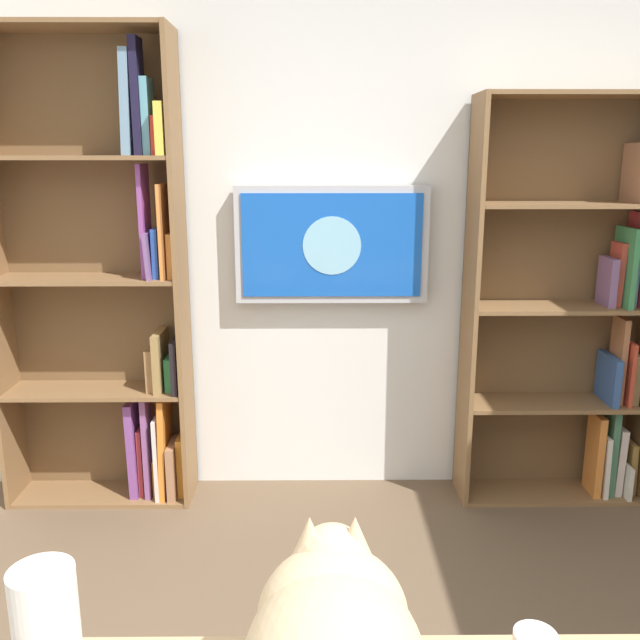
{
  "coord_description": "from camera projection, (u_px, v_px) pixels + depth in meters",
  "views": [
    {
      "loc": [
        0.06,
        1.1,
        1.68
      ],
      "look_at": [
        0.04,
        -1.14,
        1.13
      ],
      "focal_mm": 37.92,
      "sensor_mm": 36.0,
      "label": 1
    }
  ],
  "objects": [
    {
      "name": "bookshelf_right",
      "position": [
        112.0,
        291.0,
        3.21
      ],
      "size": [
        0.9,
        0.28,
        2.24
      ],
      "color": "brown",
      "rests_on": "ground"
    },
    {
      "name": "bookshelf_left",
      "position": [
        582.0,
        313.0,
        3.26
      ],
      "size": [
        0.91,
        0.28,
        1.96
      ],
      "color": "brown",
      "rests_on": "ground"
    },
    {
      "name": "wall_back",
      "position": [
        326.0,
        225.0,
        3.31
      ],
      "size": [
        4.52,
        0.06,
        2.7
      ],
      "primitive_type": "cube",
      "color": "silver",
      "rests_on": "ground"
    },
    {
      "name": "wall_mounted_tv",
      "position": [
        332.0,
        245.0,
        3.25
      ],
      "size": [
        0.93,
        0.07,
        0.56
      ],
      "color": "#B7B7BC"
    }
  ]
}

